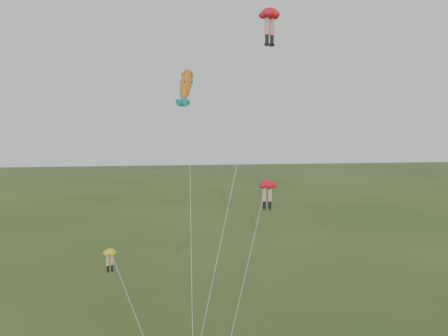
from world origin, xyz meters
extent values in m
ellipsoid|color=red|center=(6.29, 8.69, 24.12)|extent=(2.23, 2.23, 0.82)
cylinder|color=#EA9F8A|center=(6.07, 8.57, 23.15)|extent=(0.36, 0.36, 1.25)
cylinder|color=black|center=(6.07, 8.57, 22.21)|extent=(0.28, 0.28, 0.63)
cube|color=black|center=(6.07, 8.57, 21.80)|extent=(0.36, 0.42, 0.18)
cylinder|color=#EA9F8A|center=(6.51, 8.81, 23.15)|extent=(0.36, 0.36, 1.25)
cylinder|color=black|center=(6.51, 8.81, 22.21)|extent=(0.28, 0.28, 0.63)
cube|color=black|center=(6.51, 8.81, 21.80)|extent=(0.36, 0.42, 0.18)
cylinder|color=silver|center=(2.74, 3.14, 12.37)|extent=(7.15, 11.14, 24.31)
ellipsoid|color=red|center=(5.57, 5.85, 11.69)|extent=(1.52, 1.52, 0.65)
cylinder|color=#EA9F8A|center=(5.37, 5.89, 10.92)|extent=(0.29, 0.29, 0.99)
cylinder|color=black|center=(5.37, 5.89, 10.18)|extent=(0.22, 0.22, 0.49)
cube|color=black|center=(5.37, 5.89, 9.86)|extent=(0.21, 0.31, 0.14)
cylinder|color=#EA9F8A|center=(5.76, 5.81, 10.92)|extent=(0.29, 0.29, 0.99)
cylinder|color=black|center=(5.76, 5.81, 10.18)|extent=(0.22, 0.22, 0.49)
cube|color=black|center=(5.76, 5.81, 9.86)|extent=(0.21, 0.31, 0.14)
cylinder|color=silver|center=(3.22, 1.90, 6.11)|extent=(4.73, 7.93, 11.80)
ellipsoid|color=yellow|center=(-5.06, 1.04, 8.41)|extent=(1.08, 1.08, 0.41)
cylinder|color=#EA9F8A|center=(-5.17, 0.99, 7.92)|extent=(0.18, 0.18, 0.63)
cylinder|color=black|center=(-5.17, 0.99, 7.45)|extent=(0.14, 0.14, 0.32)
cube|color=black|center=(-5.17, 0.99, 7.24)|extent=(0.17, 0.21, 0.09)
cylinder|color=#EA9F8A|center=(-4.94, 1.09, 7.92)|extent=(0.18, 0.18, 0.63)
cylinder|color=black|center=(-4.94, 1.09, 7.45)|extent=(0.14, 0.14, 0.32)
cube|color=black|center=(-4.94, 1.09, 7.24)|extent=(0.17, 0.21, 0.09)
cylinder|color=silver|center=(-3.33, -0.52, 4.42)|extent=(3.48, 3.16, 8.41)
ellipsoid|color=gold|center=(-0.11, 6.75, 18.66)|extent=(1.55, 2.68, 2.74)
sphere|color=gold|center=(-0.11, 6.75, 18.66)|extent=(1.21, 1.47, 1.27)
cone|color=teal|center=(-0.11, 6.75, 18.66)|extent=(1.00, 1.36, 1.18)
cone|color=teal|center=(-0.11, 6.75, 18.66)|extent=(1.00, 1.36, 1.18)
cone|color=teal|center=(-0.11, 6.75, 18.66)|extent=(0.57, 0.76, 0.66)
cone|color=teal|center=(-0.11, 6.75, 18.66)|extent=(0.57, 0.76, 0.66)
cone|color=#AB2912|center=(-0.11, 6.75, 18.66)|extent=(0.60, 0.76, 0.66)
cylinder|color=silver|center=(-0.23, 2.39, 9.44)|extent=(0.26, 8.73, 18.46)
camera|label=1|loc=(-2.28, -28.54, 16.21)|focal=40.00mm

